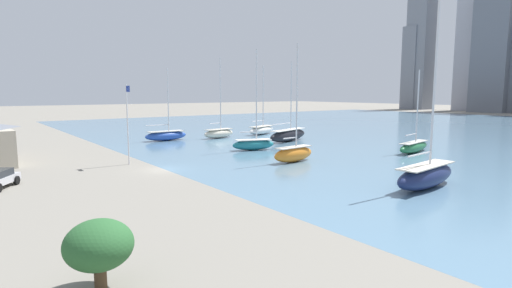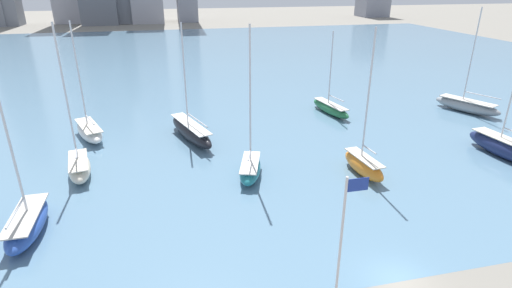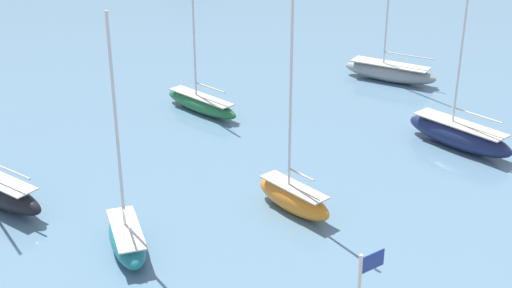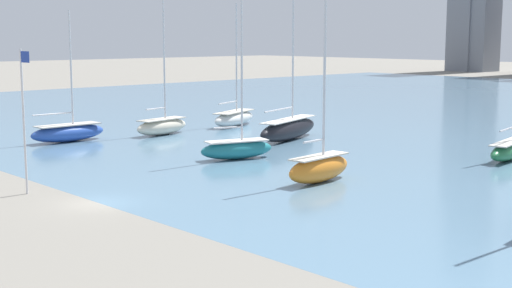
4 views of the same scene
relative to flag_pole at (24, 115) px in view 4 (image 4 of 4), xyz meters
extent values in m
plane|color=gray|center=(5.32, 2.03, -5.09)|extent=(500.00, 500.00, 0.00)
cylinder|color=silver|center=(-0.07, 0.00, -0.47)|extent=(0.14, 0.14, 9.24)
cube|color=#1E3899|center=(0.55, 0.00, 3.65)|extent=(1.10, 0.03, 0.70)
cube|color=slate|center=(-71.32, 169.96, 15.39)|extent=(7.58, 8.62, 40.96)
ellipsoid|color=beige|center=(-17.15, 22.62, -4.25)|extent=(3.26, 7.03, 1.66)
cube|color=beige|center=(-17.15, 22.62, -3.47)|extent=(2.67, 5.77, 0.10)
cube|color=#2D2D33|center=(-17.15, 22.62, -4.71)|extent=(0.37, 1.23, 0.75)
cylinder|color=silver|center=(-17.24, 23.12, 3.02)|extent=(0.18, 0.18, 12.89)
cylinder|color=silver|center=(-17.00, 21.79, -2.32)|extent=(0.62, 2.67, 0.14)
ellipsoid|color=white|center=(-17.66, 32.91, -4.25)|extent=(5.00, 8.30, 1.67)
cube|color=beige|center=(-17.66, 32.91, -3.46)|extent=(4.10, 6.81, 0.10)
cube|color=#2D2D33|center=(-17.66, 32.91, -4.71)|extent=(0.66, 1.40, 0.75)
cylinder|color=silver|center=(-17.88, 33.47, 2.60)|extent=(0.18, 0.18, 12.03)
cylinder|color=silver|center=(-17.15, 31.56, -2.31)|extent=(1.59, 3.87, 0.14)
ellipsoid|color=orange|center=(10.12, 16.52, -4.16)|extent=(2.31, 6.44, 1.85)
cube|color=beige|center=(10.12, 16.52, -3.28)|extent=(1.89, 5.28, 0.10)
cube|color=#2D2D33|center=(10.12, 16.52, -4.66)|extent=(0.27, 1.15, 0.83)
cylinder|color=silver|center=(10.08, 16.99, 2.90)|extent=(0.18, 0.18, 12.26)
cylinder|color=silver|center=(10.18, 15.88, -2.13)|extent=(0.35, 2.24, 0.14)
ellipsoid|color=#1E757F|center=(-0.86, 18.56, -4.30)|extent=(3.76, 6.62, 1.55)
cube|color=silver|center=(-0.86, 18.56, -3.58)|extent=(3.08, 5.43, 0.10)
cube|color=#2D2D33|center=(-0.86, 18.56, -4.73)|extent=(0.49, 1.13, 0.70)
cylinder|color=silver|center=(-0.72, 19.02, 2.91)|extent=(0.18, 0.18, 12.87)
cylinder|color=silver|center=(-1.08, 17.83, -2.43)|extent=(0.87, 2.42, 0.14)
ellipsoid|color=#284CA8|center=(-19.30, 13.18, -4.25)|extent=(2.46, 7.62, 1.67)
cube|color=#BCB7AD|center=(-19.30, 13.18, -3.46)|extent=(2.01, 6.25, 0.10)
cube|color=#2D2D33|center=(-19.30, 13.18, -4.71)|extent=(0.17, 1.37, 0.75)
cylinder|color=silver|center=(-19.31, 13.75, 2.00)|extent=(0.18, 0.18, 10.82)
cylinder|color=silver|center=(-19.29, 11.68, -2.31)|extent=(0.19, 4.14, 0.14)
ellipsoid|color=#236B3D|center=(14.47, 35.11, -4.33)|extent=(3.27, 8.75, 1.51)
cube|color=#BCB7AD|center=(14.47, 35.11, -3.62)|extent=(2.68, 7.17, 0.10)
cube|color=#2D2D33|center=(14.47, 35.11, -4.74)|extent=(0.44, 1.55, 0.68)
cylinder|color=silver|center=(14.69, 33.94, -2.47)|extent=(0.81, 3.62, 0.14)
ellipsoid|color=black|center=(-5.72, 29.56, -4.05)|extent=(5.28, 11.05, 2.05)
cube|color=silver|center=(-5.72, 29.56, -3.08)|extent=(4.33, 9.06, 0.10)
cube|color=#2D2D33|center=(-5.72, 29.56, -4.62)|extent=(0.76, 1.93, 0.92)
cylinder|color=silver|center=(-5.97, 30.34, 2.72)|extent=(0.18, 0.18, 11.50)
cylinder|color=silver|center=(-5.08, 27.61, -1.93)|extent=(1.91, 5.50, 0.14)
camera|label=1|loc=(45.56, -15.46, 3.23)|focal=28.00mm
camera|label=2|loc=(-8.16, -15.59, 12.97)|focal=28.00mm
camera|label=3|loc=(-15.69, -15.36, 18.24)|focal=50.00mm
camera|label=4|loc=(42.70, -19.55, 4.87)|focal=50.00mm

